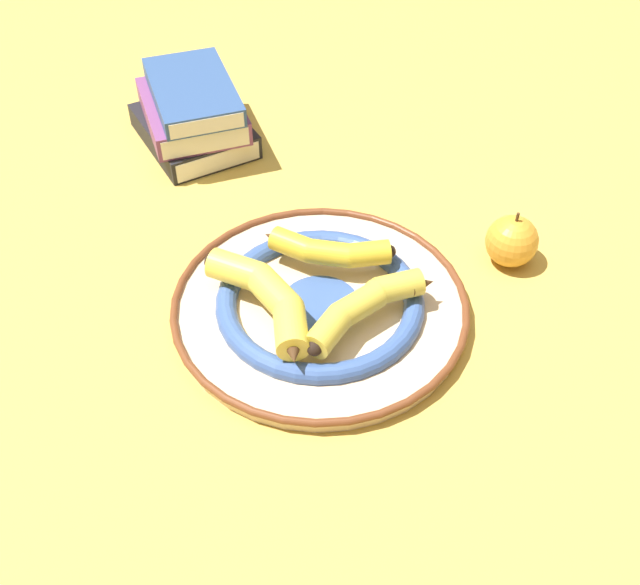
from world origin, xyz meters
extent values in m
plane|color=gold|center=(0.00, 0.00, 0.00)|extent=(2.80, 2.80, 0.00)
cylinder|color=beige|center=(0.02, -0.04, 0.01)|extent=(0.36, 0.36, 0.02)
torus|color=#385699|center=(0.02, -0.04, 0.02)|extent=(0.26, 0.26, 0.03)
cylinder|color=#385699|center=(0.02, -0.04, 0.02)|extent=(0.10, 0.10, 0.00)
torus|color=brown|center=(0.02, -0.04, 0.02)|extent=(0.37, 0.37, 0.01)
cylinder|color=gold|center=(-0.06, 0.00, 0.05)|extent=(0.06, 0.04, 0.03)
cylinder|color=gold|center=(-0.01, 0.01, 0.05)|extent=(0.06, 0.05, 0.03)
cylinder|color=gold|center=(0.04, 0.04, 0.05)|extent=(0.07, 0.06, 0.03)
sphere|color=gold|center=(-0.03, 0.00, 0.05)|extent=(0.03, 0.03, 0.03)
sphere|color=gold|center=(0.02, 0.02, 0.05)|extent=(0.03, 0.03, 0.03)
cone|color=#472D19|center=(-0.09, 0.01, 0.05)|extent=(0.03, 0.03, 0.03)
sphere|color=black|center=(0.07, 0.05, 0.05)|extent=(0.02, 0.02, 0.02)
cylinder|color=yellow|center=(0.08, 0.02, 0.05)|extent=(0.05, 0.07, 0.04)
cylinder|color=yellow|center=(0.08, -0.04, 0.05)|extent=(0.05, 0.07, 0.04)
cylinder|color=yellow|center=(0.11, -0.10, 0.05)|extent=(0.07, 0.07, 0.04)
sphere|color=yellow|center=(0.07, -0.01, 0.05)|extent=(0.04, 0.04, 0.04)
sphere|color=yellow|center=(0.09, -0.07, 0.05)|extent=(0.04, 0.04, 0.04)
cone|color=#472D19|center=(0.09, 0.05, 0.05)|extent=(0.04, 0.04, 0.03)
sphere|color=black|center=(0.13, -0.12, 0.05)|extent=(0.02, 0.02, 0.02)
cylinder|color=gold|center=(0.03, -0.12, 0.05)|extent=(0.06, 0.06, 0.03)
cylinder|color=gold|center=(-0.01, -0.09, 0.05)|extent=(0.06, 0.05, 0.03)
cylinder|color=gold|center=(-0.05, -0.07, 0.05)|extent=(0.06, 0.04, 0.03)
sphere|color=gold|center=(0.01, -0.10, 0.05)|extent=(0.03, 0.03, 0.03)
sphere|color=gold|center=(-0.03, -0.07, 0.05)|extent=(0.03, 0.03, 0.03)
cone|color=#472D19|center=(0.05, -0.14, 0.05)|extent=(0.04, 0.04, 0.02)
sphere|color=black|center=(-0.08, -0.06, 0.05)|extent=(0.02, 0.02, 0.02)
cube|color=black|center=(0.07, -0.47, 0.02)|extent=(0.17, 0.21, 0.04)
cube|color=white|center=(0.07, -0.46, 0.02)|extent=(0.16, 0.20, 0.03)
cube|color=#753D70|center=(0.07, -0.46, 0.06)|extent=(0.15, 0.20, 0.04)
cube|color=white|center=(0.07, -0.46, 0.06)|extent=(0.14, 0.19, 0.03)
cube|color=#2D4C84|center=(0.07, -0.46, 0.09)|extent=(0.13, 0.21, 0.03)
cube|color=white|center=(0.07, -0.46, 0.09)|extent=(0.12, 0.20, 0.02)
sphere|color=gold|center=(-0.25, -0.04, 0.03)|extent=(0.07, 0.07, 0.07)
cylinder|color=#4C3319|center=(-0.25, -0.04, 0.07)|extent=(0.00, 0.00, 0.01)
camera|label=1|loc=(0.25, 0.56, 0.68)|focal=42.00mm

